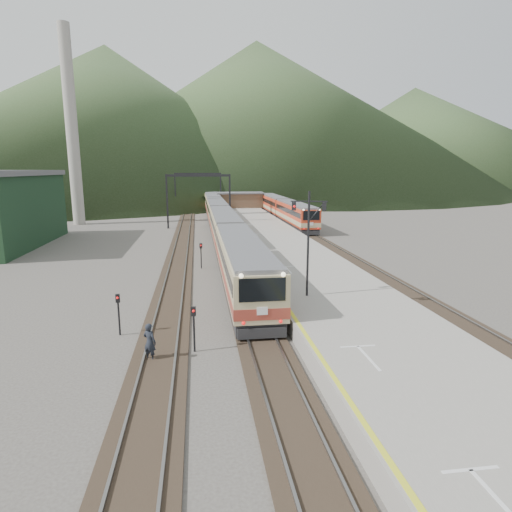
{
  "coord_description": "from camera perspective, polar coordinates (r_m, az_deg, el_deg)",
  "views": [
    {
      "loc": [
        -3.08,
        -9.76,
        8.69
      ],
      "look_at": [
        1.38,
        22.86,
        2.0
      ],
      "focal_mm": 30.0,
      "sensor_mm": 36.0,
      "label": 1
    }
  ],
  "objects": [
    {
      "name": "smokestack",
      "position": [
        74.48,
        -23.37,
        15.44
      ],
      "size": [
        1.8,
        1.8,
        30.0
      ],
      "primitive_type": "cylinder",
      "color": "#9E998E",
      "rests_on": "ground"
    },
    {
      "name": "ground",
      "position": [
        13.43,
        8.46,
        -28.99
      ],
      "size": [
        400.0,
        400.0,
        0.0
      ],
      "primitive_type": "plane",
      "color": "#47423D",
      "rests_on": "ground"
    },
    {
      "name": "main_train",
      "position": [
        69.84,
        -5.26,
        5.93
      ],
      "size": [
        2.87,
        98.5,
        3.5
      ],
      "color": "tan",
      "rests_on": "track_main"
    },
    {
      "name": "short_signal_a",
      "position": [
        20.95,
        -8.29,
        -8.82
      ],
      "size": [
        0.23,
        0.18,
        2.27
      ],
      "color": "black",
      "rests_on": "ground"
    },
    {
      "name": "track_second",
      "position": [
        52.57,
        8.43,
        1.92
      ],
      "size": [
        2.6,
        200.0,
        0.23
      ],
      "color": "black",
      "rests_on": "ground"
    },
    {
      "name": "second_train",
      "position": [
        73.66,
        3.68,
        6.15
      ],
      "size": [
        2.67,
        36.41,
        3.26
      ],
      "color": "red",
      "rests_on": "track_second"
    },
    {
      "name": "gantry_far",
      "position": [
        89.82,
        -7.75,
        9.41
      ],
      "size": [
        9.55,
        0.25,
        8.0
      ],
      "color": "black",
      "rests_on": "ground"
    },
    {
      "name": "hill_a",
      "position": [
        204.26,
        -19.01,
        16.88
      ],
      "size": [
        180.0,
        180.0,
        60.0
      ],
      "primitive_type": "cone",
      "color": "#2E4520",
      "rests_on": "ground"
    },
    {
      "name": "track_far",
      "position": [
        50.54,
        -9.86,
        1.49
      ],
      "size": [
        2.6,
        200.0,
        0.23
      ],
      "color": "black",
      "rests_on": "ground"
    },
    {
      "name": "station_shed",
      "position": [
        88.4,
        -2.16,
        7.51
      ],
      "size": [
        9.4,
        4.4,
        3.1
      ],
      "color": "brown",
      "rests_on": "platform"
    },
    {
      "name": "track_main",
      "position": [
        50.6,
        -4.19,
        1.65
      ],
      "size": [
        2.6,
        200.0,
        0.23
      ],
      "color": "black",
      "rests_on": "ground"
    },
    {
      "name": "short_signal_c",
      "position": [
        23.86,
        -17.87,
        -6.72
      ],
      "size": [
        0.24,
        0.18,
        2.27
      ],
      "color": "black",
      "rests_on": "ground"
    },
    {
      "name": "short_signal_b",
      "position": [
        38.21,
        -7.35,
        0.49
      ],
      "size": [
        0.25,
        0.21,
        2.27
      ],
      "color": "black",
      "rests_on": "ground"
    },
    {
      "name": "signal_mast",
      "position": [
        26.01,
        7.0,
        3.1
      ],
      "size": [
        2.14,
        0.73,
        6.42
      ],
      "color": "black",
      "rests_on": "platform"
    },
    {
      "name": "hill_b",
      "position": [
        243.74,
        0.07,
        18.28
      ],
      "size": [
        220.0,
        220.0,
        75.0
      ],
      "primitive_type": "cone",
      "color": "#2E4520",
      "rests_on": "ground"
    },
    {
      "name": "worker",
      "position": [
        20.61,
        -14.0,
        -11.08
      ],
      "size": [
        0.79,
        0.72,
        1.81
      ],
      "primitive_type": "imported",
      "rotation": [
        0.0,
        0.0,
        2.58
      ],
      "color": "black",
      "rests_on": "ground"
    },
    {
      "name": "hill_c",
      "position": [
        247.69,
        20.07,
        14.59
      ],
      "size": [
        160.0,
        160.0,
        50.0
      ],
      "primitive_type": "cone",
      "color": "#2E4520",
      "rests_on": "ground"
    },
    {
      "name": "gantry_near",
      "position": [
        64.84,
        -7.67,
        8.64
      ],
      "size": [
        9.55,
        0.25,
        8.0
      ],
      "color": "black",
      "rests_on": "ground"
    },
    {
      "name": "platform",
      "position": [
        49.23,
        2.47,
        1.9
      ],
      "size": [
        8.0,
        100.0,
        1.0
      ],
      "primitive_type": "cube",
      "color": "gray",
      "rests_on": "ground"
    }
  ]
}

